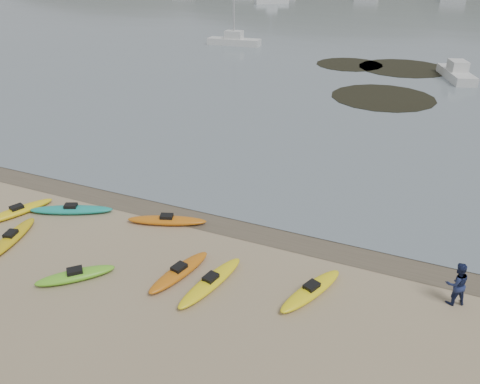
% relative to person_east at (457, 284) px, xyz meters
% --- Properties ---
extents(ground, '(600.00, 600.00, 0.00)m').
position_rel_person_east_xyz_m(ground, '(-9.02, 2.10, -0.82)').
color(ground, tan).
rests_on(ground, ground).
extents(wet_sand, '(60.00, 60.00, 0.00)m').
position_rel_person_east_xyz_m(wet_sand, '(-9.02, 1.80, -0.81)').
color(wet_sand, brown).
rests_on(wet_sand, ground).
extents(kayaks, '(22.30, 8.55, 0.34)m').
position_rel_person_east_xyz_m(kayaks, '(-10.92, -1.50, -0.65)').
color(kayaks, '#6FD029').
rests_on(kayaks, ground).
extents(person_east, '(0.99, 0.92, 1.63)m').
position_rel_person_east_xyz_m(person_east, '(0.00, 0.00, 0.00)').
color(person_east, navy).
rests_on(person_east, ground).
extents(kelp_mats, '(13.85, 21.45, 0.04)m').
position_rel_person_east_xyz_m(kelp_mats, '(-7.40, 33.65, -0.79)').
color(kelp_mats, black).
rests_on(kelp_mats, water).
extents(moored_boats, '(87.95, 86.73, 1.25)m').
position_rel_person_east_xyz_m(moored_boats, '(-3.20, 78.65, -0.25)').
color(moored_boats, silver).
rests_on(moored_boats, ground).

